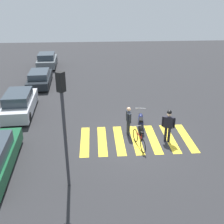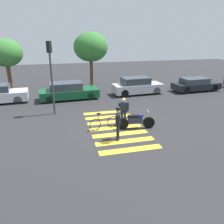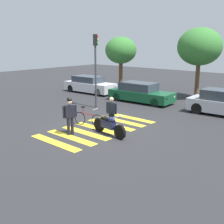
{
  "view_description": "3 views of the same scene",
  "coord_description": "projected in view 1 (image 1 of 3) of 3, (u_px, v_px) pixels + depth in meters",
  "views": [
    {
      "loc": [
        -12.16,
        2.13,
        7.15
      ],
      "look_at": [
        0.9,
        1.22,
        1.22
      ],
      "focal_mm": 42.93,
      "sensor_mm": 36.0,
      "label": 1
    },
    {
      "loc": [
        -3.13,
        -11.6,
        5.16
      ],
      "look_at": [
        -0.07,
        0.64,
        0.74
      ],
      "focal_mm": 36.31,
      "sensor_mm": 36.0,
      "label": 2
    },
    {
      "loc": [
        9.41,
        -9.63,
        4.21
      ],
      "look_at": [
        0.32,
        0.65,
        0.79
      ],
      "focal_mm": 44.96,
      "sensor_mm": 36.0,
      "label": 3
    }
  ],
  "objects": [
    {
      "name": "car_silver_sedan",
      "position": [
        20.0,
        103.0,
        16.83
      ],
      "size": [
        4.44,
        1.89,
        1.5
      ],
      "color": "black",
      "rests_on": "ground_plane"
    },
    {
      "name": "car_black_suv",
      "position": [
        40.0,
        78.0,
        22.05
      ],
      "size": [
        4.45,
        1.92,
        1.23
      ],
      "color": "black",
      "rests_on": "ground_plane"
    },
    {
      "name": "officer_on_foot",
      "position": [
        128.0,
        119.0,
        14.24
      ],
      "size": [
        0.66,
        0.22,
        1.63
      ],
      "color": "#1E232D",
      "rests_on": "ground_plane"
    },
    {
      "name": "traffic_light_pole",
      "position": [
        63.0,
        115.0,
        9.57
      ],
      "size": [
        0.34,
        0.35,
        4.7
      ],
      "color": "#38383D",
      "rests_on": "ground_plane"
    },
    {
      "name": "leaning_bicycle",
      "position": [
        139.0,
        140.0,
        13.34
      ],
      "size": [
        1.74,
        0.5,
        1.0
      ],
      "color": "black",
      "rests_on": "ground_plane"
    },
    {
      "name": "officer_by_motorcycle",
      "position": [
        168.0,
        124.0,
        13.52
      ],
      "size": [
        0.37,
        0.63,
        1.79
      ],
      "color": "black",
      "rests_on": "ground_plane"
    },
    {
      "name": "police_motorcycle",
      "position": [
        141.0,
        122.0,
        14.93
      ],
      "size": [
        2.16,
        0.63,
        1.05
      ],
      "color": "black",
      "rests_on": "ground_plane"
    },
    {
      "name": "crosswalk_stripes",
      "position": [
        136.0,
        139.0,
        14.14
      ],
      "size": [
        3.04,
        5.85,
        0.01
      ],
      "color": "yellow",
      "rests_on": "ground_plane"
    },
    {
      "name": "car_grey_coupe",
      "position": [
        47.0,
        60.0,
        27.27
      ],
      "size": [
        4.01,
        1.99,
        1.46
      ],
      "color": "black",
      "rests_on": "ground_plane"
    },
    {
      "name": "ground_plane",
      "position": [
        136.0,
        139.0,
        14.14
      ],
      "size": [
        60.0,
        60.0,
        0.0
      ],
      "primitive_type": "plane",
      "color": "#2B2B2D"
    }
  ]
}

